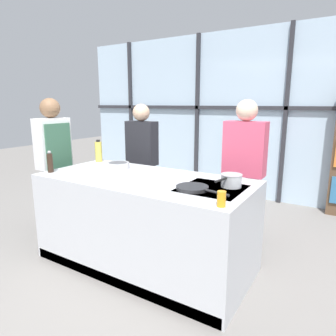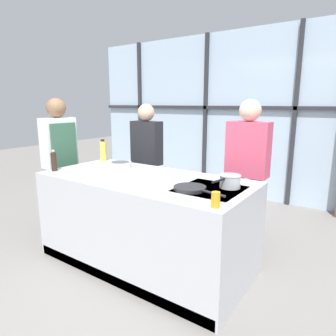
{
  "view_description": "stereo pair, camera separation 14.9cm",
  "coord_description": "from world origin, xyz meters",
  "px_view_note": "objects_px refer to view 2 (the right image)",
  "views": [
    {
      "loc": [
        1.68,
        -2.29,
        1.62
      ],
      "look_at": [
        0.21,
        0.1,
        1.01
      ],
      "focal_mm": 32.0,
      "sensor_mm": 36.0,
      "label": 1
    },
    {
      "loc": [
        1.8,
        -2.2,
        1.62
      ],
      "look_at": [
        0.21,
        0.1,
        1.01
      ],
      "focal_mm": 32.0,
      "sensor_mm": 36.0,
      "label": 2
    }
  ],
  "objects_px": {
    "spectator_center_left": "(247,167)",
    "saucepan": "(230,181)",
    "spectator_far_left": "(147,156)",
    "mixing_bowl": "(120,165)",
    "white_plate": "(101,171)",
    "oil_bottle": "(103,151)",
    "chef": "(60,157)",
    "frying_pan": "(191,188)",
    "pepper_grinder": "(54,161)",
    "juice_glass_near": "(216,200)"
  },
  "relations": [
    {
      "from": "saucepan",
      "to": "juice_glass_near",
      "type": "relative_size",
      "value": 3.02
    },
    {
      "from": "pepper_grinder",
      "to": "juice_glass_near",
      "type": "height_order",
      "value": "pepper_grinder"
    },
    {
      "from": "frying_pan",
      "to": "chef",
      "type": "bearing_deg",
      "value": 174.71
    },
    {
      "from": "spectator_far_left",
      "to": "spectator_center_left",
      "type": "relative_size",
      "value": 0.97
    },
    {
      "from": "mixing_bowl",
      "to": "pepper_grinder",
      "type": "relative_size",
      "value": 1.08
    },
    {
      "from": "oil_bottle",
      "to": "mixing_bowl",
      "type": "bearing_deg",
      "value": -22.34
    },
    {
      "from": "chef",
      "to": "white_plate",
      "type": "xyz_separation_m",
      "value": [
        0.86,
        -0.12,
        -0.04
      ]
    },
    {
      "from": "saucepan",
      "to": "white_plate",
      "type": "bearing_deg",
      "value": -172.21
    },
    {
      "from": "white_plate",
      "to": "pepper_grinder",
      "type": "bearing_deg",
      "value": -149.03
    },
    {
      "from": "spectator_center_left",
      "to": "pepper_grinder",
      "type": "distance_m",
      "value": 2.08
    },
    {
      "from": "white_plate",
      "to": "mixing_bowl",
      "type": "height_order",
      "value": "mixing_bowl"
    },
    {
      "from": "saucepan",
      "to": "oil_bottle",
      "type": "bearing_deg",
      "value": 172.15
    },
    {
      "from": "spectator_center_left",
      "to": "mixing_bowl",
      "type": "bearing_deg",
      "value": 32.31
    },
    {
      "from": "spectator_far_left",
      "to": "mixing_bowl",
      "type": "xyz_separation_m",
      "value": [
        0.22,
        -0.75,
        0.03
      ]
    },
    {
      "from": "spectator_center_left",
      "to": "saucepan",
      "type": "height_order",
      "value": "spectator_center_left"
    },
    {
      "from": "chef",
      "to": "frying_pan",
      "type": "relative_size",
      "value": 3.44
    },
    {
      "from": "pepper_grinder",
      "to": "frying_pan",
      "type": "bearing_deg",
      "value": 7.26
    },
    {
      "from": "chef",
      "to": "pepper_grinder",
      "type": "distance_m",
      "value": 0.58
    },
    {
      "from": "white_plate",
      "to": "pepper_grinder",
      "type": "distance_m",
      "value": 0.52
    },
    {
      "from": "spectator_center_left",
      "to": "oil_bottle",
      "type": "height_order",
      "value": "spectator_center_left"
    },
    {
      "from": "spectator_far_left",
      "to": "oil_bottle",
      "type": "distance_m",
      "value": 0.62
    },
    {
      "from": "mixing_bowl",
      "to": "juice_glass_near",
      "type": "height_order",
      "value": "juice_glass_near"
    },
    {
      "from": "frying_pan",
      "to": "oil_bottle",
      "type": "relative_size",
      "value": 1.81
    },
    {
      "from": "white_plate",
      "to": "chef",
      "type": "bearing_deg",
      "value": 171.88
    },
    {
      "from": "spectator_far_left",
      "to": "oil_bottle",
      "type": "relative_size",
      "value": 5.96
    },
    {
      "from": "spectator_far_left",
      "to": "spectator_center_left",
      "type": "distance_m",
      "value": 1.4
    },
    {
      "from": "white_plate",
      "to": "frying_pan",
      "type": "bearing_deg",
      "value": -3.11
    },
    {
      "from": "white_plate",
      "to": "mixing_bowl",
      "type": "xyz_separation_m",
      "value": [
        0.05,
        0.24,
        0.03
      ]
    },
    {
      "from": "frying_pan",
      "to": "white_plate",
      "type": "height_order",
      "value": "frying_pan"
    },
    {
      "from": "spectator_center_left",
      "to": "pepper_grinder",
      "type": "relative_size",
      "value": 7.23
    },
    {
      "from": "saucepan",
      "to": "mixing_bowl",
      "type": "xyz_separation_m",
      "value": [
        -1.32,
        0.05,
        -0.02
      ]
    },
    {
      "from": "chef",
      "to": "oil_bottle",
      "type": "relative_size",
      "value": 6.22
    },
    {
      "from": "white_plate",
      "to": "spectator_center_left",
      "type": "bearing_deg",
      "value": 38.68
    },
    {
      "from": "pepper_grinder",
      "to": "spectator_far_left",
      "type": "bearing_deg",
      "value": 77.98
    },
    {
      "from": "mixing_bowl",
      "to": "chef",
      "type": "bearing_deg",
      "value": -172.73
    },
    {
      "from": "spectator_center_left",
      "to": "oil_bottle",
      "type": "relative_size",
      "value": 6.15
    },
    {
      "from": "spectator_far_left",
      "to": "saucepan",
      "type": "bearing_deg",
      "value": 152.61
    },
    {
      "from": "spectator_center_left",
      "to": "white_plate",
      "type": "height_order",
      "value": "spectator_center_left"
    },
    {
      "from": "juice_glass_near",
      "to": "chef",
      "type": "bearing_deg",
      "value": 169.09
    },
    {
      "from": "white_plate",
      "to": "juice_glass_near",
      "type": "xyz_separation_m",
      "value": [
        1.49,
        -0.33,
        0.05
      ]
    },
    {
      "from": "saucepan",
      "to": "white_plate",
      "type": "xyz_separation_m",
      "value": [
        -1.37,
        -0.19,
        -0.05
      ]
    },
    {
      "from": "saucepan",
      "to": "pepper_grinder",
      "type": "xyz_separation_m",
      "value": [
        -1.8,
        -0.45,
        0.04
      ]
    },
    {
      "from": "oil_bottle",
      "to": "pepper_grinder",
      "type": "height_order",
      "value": "oil_bottle"
    },
    {
      "from": "saucepan",
      "to": "oil_bottle",
      "type": "relative_size",
      "value": 1.24
    },
    {
      "from": "saucepan",
      "to": "mixing_bowl",
      "type": "relative_size",
      "value": 1.35
    },
    {
      "from": "saucepan",
      "to": "pepper_grinder",
      "type": "relative_size",
      "value": 1.46
    },
    {
      "from": "spectator_far_left",
      "to": "juice_glass_near",
      "type": "height_order",
      "value": "spectator_far_left"
    },
    {
      "from": "spectator_far_left",
      "to": "juice_glass_near",
      "type": "relative_size",
      "value": 14.5
    },
    {
      "from": "spectator_center_left",
      "to": "mixing_bowl",
      "type": "xyz_separation_m",
      "value": [
        -1.18,
        -0.75,
        0.01
      ]
    },
    {
      "from": "pepper_grinder",
      "to": "juice_glass_near",
      "type": "distance_m",
      "value": 1.92
    }
  ]
}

